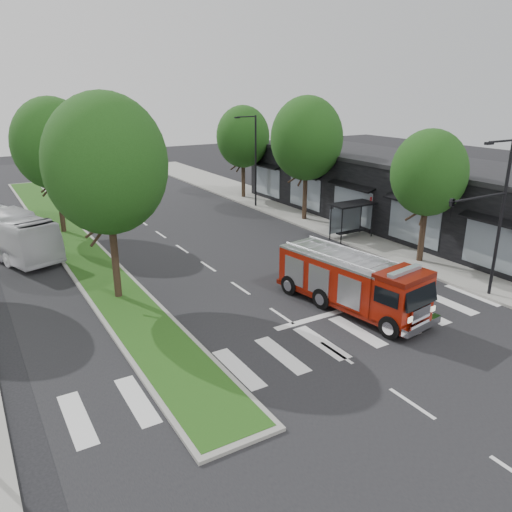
# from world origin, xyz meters

# --- Properties ---
(ground) EXTENTS (140.00, 140.00, 0.00)m
(ground) POSITION_xyz_m (0.00, 0.00, 0.00)
(ground) COLOR black
(ground) RESTS_ON ground
(sidewalk_right) EXTENTS (5.00, 80.00, 0.15)m
(sidewalk_right) POSITION_xyz_m (12.50, 10.00, 0.07)
(sidewalk_right) COLOR gray
(sidewalk_right) RESTS_ON ground
(median) EXTENTS (3.00, 50.00, 0.15)m
(median) POSITION_xyz_m (-6.00, 18.00, 0.08)
(median) COLOR gray
(median) RESTS_ON ground
(storefront_row) EXTENTS (8.00, 30.00, 5.00)m
(storefront_row) POSITION_xyz_m (17.00, 10.00, 2.50)
(storefront_row) COLOR black
(storefront_row) RESTS_ON ground
(bus_shelter) EXTENTS (3.20, 1.60, 2.61)m
(bus_shelter) POSITION_xyz_m (11.20, 8.15, 2.04)
(bus_shelter) COLOR black
(bus_shelter) RESTS_ON ground
(tree_right_near) EXTENTS (4.40, 4.40, 8.05)m
(tree_right_near) POSITION_xyz_m (11.50, 2.00, 5.51)
(tree_right_near) COLOR black
(tree_right_near) RESTS_ON ground
(tree_right_mid) EXTENTS (5.60, 5.60, 9.72)m
(tree_right_mid) POSITION_xyz_m (11.50, 14.00, 6.49)
(tree_right_mid) COLOR black
(tree_right_mid) RESTS_ON ground
(tree_right_far) EXTENTS (5.00, 5.00, 8.73)m
(tree_right_far) POSITION_xyz_m (11.50, 24.00, 5.84)
(tree_right_far) COLOR black
(tree_right_far) RESTS_ON ground
(tree_median_near) EXTENTS (5.80, 5.80, 10.16)m
(tree_median_near) POSITION_xyz_m (-6.00, 6.00, 6.81)
(tree_median_near) COLOR black
(tree_median_near) RESTS_ON ground
(tree_median_far) EXTENTS (5.60, 5.60, 9.72)m
(tree_median_far) POSITION_xyz_m (-6.00, 20.00, 6.49)
(tree_median_far) COLOR black
(tree_median_far) RESTS_ON ground
(streetlight_right_near) EXTENTS (4.08, 0.22, 8.00)m
(streetlight_right_near) POSITION_xyz_m (9.61, -3.50, 4.67)
(streetlight_right_near) COLOR black
(streetlight_right_near) RESTS_ON ground
(streetlight_right_far) EXTENTS (2.11, 0.20, 8.00)m
(streetlight_right_far) POSITION_xyz_m (10.35, 20.00, 4.48)
(streetlight_right_far) COLOR black
(streetlight_right_far) RESTS_ON ground
(fire_engine) EXTENTS (3.62, 8.43, 2.83)m
(fire_engine) POSITION_xyz_m (3.37, -0.92, 1.36)
(fire_engine) COLOR #540C04
(fire_engine) RESTS_ON ground
(city_bus) EXTENTS (5.80, 10.86, 2.96)m
(city_bus) POSITION_xyz_m (-10.16, 17.02, 1.48)
(city_bus) COLOR white
(city_bus) RESTS_ON ground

